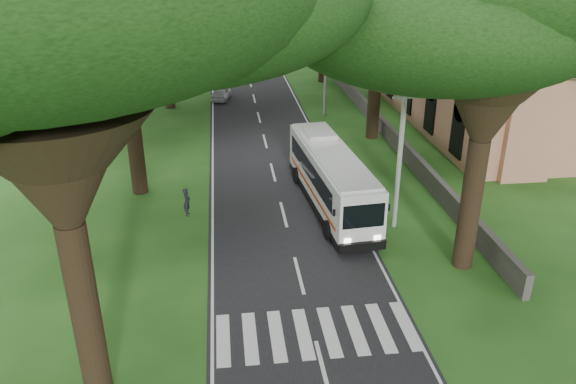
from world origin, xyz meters
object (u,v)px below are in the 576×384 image
(pole_near, at_px, (400,150))
(church, at_px, (498,64))
(distant_car_a, at_px, (221,93))
(distant_car_b, at_px, (234,47))
(pole_mid, at_px, (326,65))
(pole_far, at_px, (294,29))
(coach_bus, at_px, (331,177))
(pedestrian, at_px, (187,202))

(pole_near, bearing_deg, church, 51.50)
(church, xyz_separation_m, distant_car_a, (-20.86, 10.47, -4.26))
(distant_car_a, distance_m, distant_car_b, 23.84)
(distant_car_b, bearing_deg, pole_mid, -60.13)
(pole_mid, distance_m, distant_car_b, 30.71)
(distant_car_a, bearing_deg, pole_far, -109.34)
(pole_far, bearing_deg, distant_car_b, 123.94)
(coach_bus, bearing_deg, pedestrian, 177.11)
(pole_near, xyz_separation_m, pedestrian, (-10.62, 2.60, -3.40))
(pedestrian, bearing_deg, pole_near, -98.06)
(pole_near, relative_size, pole_far, 1.00)
(pole_mid, xyz_separation_m, pedestrian, (-10.62, -17.40, -3.40))
(pole_near, distance_m, pole_far, 40.00)
(church, distance_m, distant_car_a, 23.73)
(pole_near, height_order, pedestrian, pole_near)
(pole_near, xyz_separation_m, pole_mid, (0.00, 20.00, 0.00))
(pole_mid, height_order, coach_bus, pole_mid)
(pole_far, height_order, distant_car_b, pole_far)
(pole_near, relative_size, distant_car_a, 2.20)
(distant_car_a, relative_size, pedestrian, 2.33)
(church, height_order, pole_far, church)
(pole_near, distance_m, pedestrian, 11.45)
(church, bearing_deg, distant_car_a, 153.34)
(coach_bus, relative_size, distant_car_a, 3.05)
(pole_mid, xyz_separation_m, pole_far, (0.00, 20.00, 0.00))
(church, bearing_deg, pole_mid, 160.19)
(pole_near, distance_m, distant_car_b, 50.34)
(coach_bus, bearing_deg, distant_car_a, 98.98)
(distant_car_a, bearing_deg, church, 165.30)
(pole_far, relative_size, distant_car_b, 2.24)
(pole_mid, relative_size, coach_bus, 0.72)
(pole_near, relative_size, coach_bus, 0.72)
(distant_car_a, xyz_separation_m, distant_car_b, (1.92, 23.76, -0.03))
(distant_car_b, xyz_separation_m, pedestrian, (-4.04, -47.19, 0.16))
(church, distance_m, distant_car_b, 39.37)
(pole_near, xyz_separation_m, distant_car_a, (-8.50, 26.02, -3.53))
(pole_mid, bearing_deg, pedestrian, -121.40)
(pole_mid, relative_size, pedestrian, 5.12)
(pole_mid, distance_m, pedestrian, 20.67)
(pole_mid, bearing_deg, distant_car_a, 144.70)
(pole_far, bearing_deg, distant_car_a, -121.30)
(distant_car_b, bearing_deg, pole_far, -38.66)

